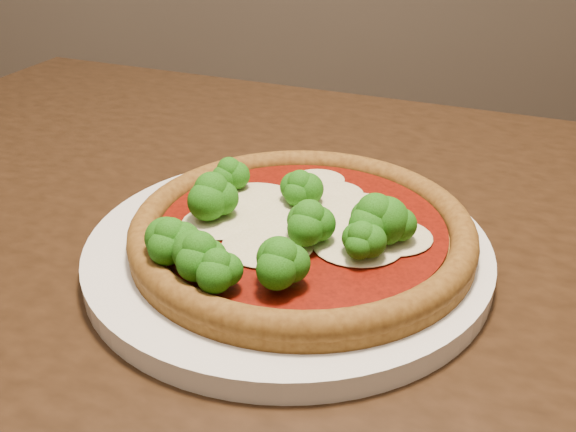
{
  "coord_description": "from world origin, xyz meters",
  "views": [
    {
      "loc": [
        0.13,
        -0.47,
        1.03
      ],
      "look_at": [
        0.13,
        -0.03,
        0.79
      ],
      "focal_mm": 40.0,
      "sensor_mm": 36.0,
      "label": 1
    }
  ],
  "objects": [
    {
      "name": "pizza",
      "position": [
        0.13,
        -0.04,
        0.78
      ],
      "size": [
        0.27,
        0.27,
        0.06
      ],
      "rotation": [
        0.0,
        0.0,
        -0.27
      ],
      "color": "brown",
      "rests_on": "plate"
    },
    {
      "name": "dining_table",
      "position": [
        0.17,
        -0.04,
        0.66
      ],
      "size": [
        1.48,
        1.23,
        0.75
      ],
      "rotation": [
        0.0,
        0.0,
        -0.37
      ],
      "color": "black",
      "rests_on": "floor"
    },
    {
      "name": "plate",
      "position": [
        0.13,
        -0.03,
        0.76
      ],
      "size": [
        0.32,
        0.32,
        0.02
      ],
      "primitive_type": "cylinder",
      "color": "silver",
      "rests_on": "dining_table"
    }
  ]
}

